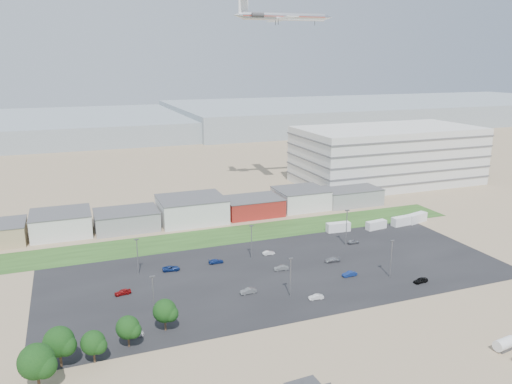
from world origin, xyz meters
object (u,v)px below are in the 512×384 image
parked_car_2 (421,280)px  parked_car_5 (123,292)px  parked_car_10 (134,333)px  parked_car_7 (281,268)px  parked_car_8 (353,242)px  storage_tank_nw (504,344)px  parked_car_11 (269,253)px  parked_car_4 (248,291)px  parked_car_13 (316,297)px  parked_car_1 (350,274)px  parked_car_12 (332,260)px  parked_car_6 (216,261)px  parked_car_9 (171,268)px  box_trailer_a (338,227)px  tree_far_left (37,365)px  airliner (284,16)px

parked_car_2 → parked_car_5: 72.55m
parked_car_10 → parked_car_7: bearing=-57.8°
parked_car_7 → parked_car_8: size_ratio=1.06×
storage_tank_nw → parked_car_11: 65.08m
parked_car_4 → storage_tank_nw: bearing=42.2°
parked_car_4 → parked_car_13: bearing=57.4°
parked_car_1 → parked_car_12: (0.52, 9.87, -0.02)m
parked_car_10 → parked_car_11: size_ratio=1.17×
storage_tank_nw → parked_car_4: 54.54m
parked_car_6 → parked_car_8: (42.95, -0.18, 0.02)m
parked_car_1 → parked_car_9: (-41.90, 19.77, -0.01)m
box_trailer_a → parked_car_13: 49.32m
parked_car_5 → storage_tank_nw: bearing=44.9°
tree_far_left → parked_car_5: size_ratio=2.49×
parked_car_8 → parked_car_9: (-55.38, -0.40, 0.02)m
storage_tank_nw → parked_car_1: storage_tank_nw is taller
parked_car_1 → parked_car_4: (-27.56, 0.02, 0.01)m
parked_car_7 → parked_car_10: (-40.61, -19.28, -0.05)m
parked_car_4 → parked_car_8: 45.72m
parked_car_11 → parked_car_12: parked_car_12 is taller
parked_car_7 → parked_car_13: size_ratio=1.09×
airliner → parked_car_2: (-2.89, -92.44, -69.35)m
storage_tank_nw → parked_car_5: storage_tank_nw is taller
storage_tank_nw → parked_car_12: size_ratio=1.01×
parked_car_6 → parked_car_13: 32.65m
storage_tank_nw → parked_car_2: 30.45m
parked_car_5 → parked_car_13: 45.33m
parked_car_12 → parked_car_13: parked_car_12 is taller
parked_car_1 → parked_car_5: 56.26m
tree_far_left → parked_car_7: size_ratio=2.51×
tree_far_left → parked_car_8: tree_far_left is taller
parked_car_4 → parked_car_5: 29.54m
parked_car_6 → parked_car_13: size_ratio=1.16×
box_trailer_a → parked_car_5: size_ratio=2.03×
tree_far_left → parked_car_8: bearing=25.8°
parked_car_9 → parked_car_12: (42.42, -9.91, -0.01)m
parked_car_2 → parked_car_13: bearing=-97.8°
storage_tank_nw → parked_car_5: (-65.16, 49.72, -0.65)m
parked_car_9 → parked_car_13: bearing=-128.8°
parked_car_5 → parked_car_12: size_ratio=0.89×
tree_far_left → parked_car_11: tree_far_left is taller
parked_car_1 → parked_car_11: bearing=-148.5°
tree_far_left → parked_car_12: 79.40m
parked_car_6 → parked_car_12: parked_car_12 is taller
parked_car_2 → parked_car_7: parked_car_2 is taller
parked_car_1 → parked_car_11: size_ratio=1.13×
parked_car_1 → parked_car_2: 17.39m
box_trailer_a → parked_car_4: 52.96m
box_trailer_a → parked_car_1: (-14.91, -31.65, -0.82)m
tree_far_left → parked_car_13: 60.02m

